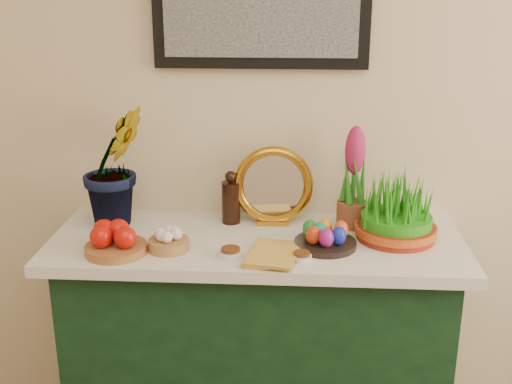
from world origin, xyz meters
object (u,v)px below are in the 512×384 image
hyacinth_green (114,147)px  sideboard (257,355)px  book (249,251)px  wheatgrass_sabzeh (397,211)px  mirror (273,187)px

hyacinth_green → sideboard: bearing=-55.4°
hyacinth_green → book: size_ratio=2.72×
sideboard → wheatgrass_sabzeh: 0.73m
hyacinth_green → wheatgrass_sabzeh: hyacinth_green is taller
hyacinth_green → book: 0.61m
mirror → wheatgrass_sabzeh: bearing=-16.1°
hyacinth_green → book: (0.49, -0.25, -0.27)m
sideboard → hyacinth_green: (-0.50, 0.10, 0.75)m
sideboard → mirror: mirror is taller
sideboard → wheatgrass_sabzeh: wheatgrass_sabzeh is taller
book → hyacinth_green: bearing=163.7°
hyacinth_green → mirror: size_ratio=1.99×
hyacinth_green → wheatgrass_sabzeh: (0.97, -0.08, -0.18)m
wheatgrass_sabzeh → hyacinth_green: bearing=175.1°
mirror → sideboard: bearing=-109.5°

